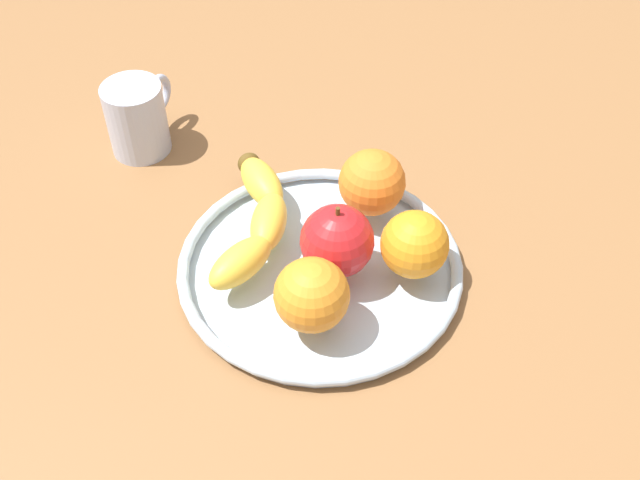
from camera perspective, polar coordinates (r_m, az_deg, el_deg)
ground_plane at (r=80.34cm, az=-0.00°, el=-3.35°), size 141.72×141.72×4.00cm
fruit_bowl at (r=78.14cm, az=-0.00°, el=-1.96°), size 28.79×28.79×1.80cm
banana at (r=79.33cm, az=-4.67°, el=1.59°), size 19.24×10.60×3.59cm
apple at (r=74.64cm, az=1.42°, el=0.16°), size 7.25×7.25×8.05cm
orange_back_right at (r=70.02cm, az=-0.62°, el=-4.08°), size 7.02×7.02×7.02cm
orange_front_right at (r=74.94cm, az=6.99°, el=-0.33°), size 6.71×6.71×6.71cm
orange_back_left at (r=80.69cm, az=3.86°, el=4.26°), size 7.04×7.04×7.04cm
ambient_mug at (r=92.96cm, az=-13.29°, el=8.78°), size 10.54×6.93×8.67cm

